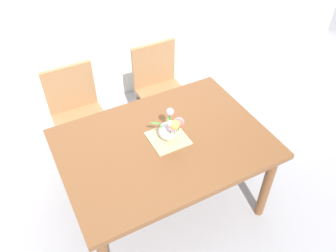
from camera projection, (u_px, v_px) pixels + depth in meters
ground_plane at (165, 203)px, 2.87m from camera, size 12.00×12.00×0.00m
dining_table at (164, 151)px, 2.44m from camera, size 1.42×1.02×0.72m
chair_left at (77, 111)px, 2.94m from camera, size 0.42×0.42×0.90m
chair_right at (159, 85)px, 3.21m from camera, size 0.42×0.42×0.90m
placemat at (168, 138)px, 2.40m from camera, size 0.25×0.25×0.01m
flower_vase at (171, 128)px, 2.31m from camera, size 0.20×0.20×0.23m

